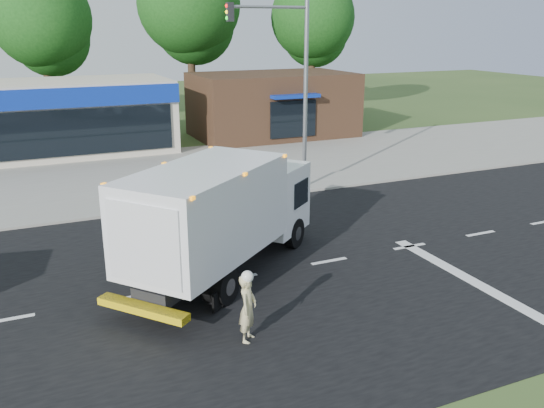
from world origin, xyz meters
name	(u,v)px	position (x,y,z in m)	size (l,w,h in m)	color
ground	(329,262)	(0.00, 0.00, 0.00)	(120.00, 120.00, 0.00)	#385123
road_asphalt	(329,261)	(0.00, 0.00, 0.00)	(60.00, 14.00, 0.02)	black
sidewalk	(235,192)	(0.00, 8.20, 0.06)	(60.00, 2.40, 0.12)	gray
parking_apron	(196,164)	(0.00, 14.00, 0.01)	(60.00, 9.00, 0.02)	gray
lane_markings	(392,270)	(1.35, -1.35, 0.02)	(55.20, 7.00, 0.01)	silver
ems_box_truck	(221,210)	(-3.28, 0.44, 1.95)	(7.35, 6.65, 3.37)	black
emergency_worker	(248,307)	(-3.96, -3.27, 0.85)	(0.67, 0.70, 1.73)	#CABC87
retail_strip_mall	(2,121)	(-9.00, 19.93, 2.01)	(18.00, 6.20, 4.00)	beige
brown_storefront	(273,105)	(7.00, 19.98, 2.00)	(10.00, 6.70, 4.00)	#382316
traffic_signal_pole	(292,76)	(2.35, 7.60, 4.92)	(3.51, 0.25, 8.00)	gray
background_trees	(121,18)	(-0.85, 28.16, 7.38)	(36.77, 7.39, 12.10)	#332114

